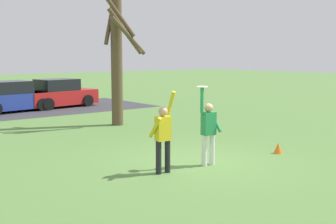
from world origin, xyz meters
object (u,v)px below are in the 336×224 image
Objects in this scene: bare_tree_tall at (117,54)px; field_cone_orange at (278,148)px; person_catcher at (209,129)px; parked_car_red at (59,94)px; parked_car_blue at (10,98)px; person_defender at (163,134)px; frisbee_disc at (202,87)px.

bare_tree_tall reaches higher than field_cone_orange.
person_catcher reaches higher than parked_car_red.
parked_car_red is at bearing -0.61° from parked_car_blue.
bare_tree_tall is at bearing 72.05° from person_defender.
parked_car_red is at bearing 80.92° from person_defender.
frisbee_disc is 0.06× the size of parked_car_red.
field_cone_orange is at bearing -0.59° from person_defender.
frisbee_disc is at bearing 0.00° from person_catcher.
person_catcher is at bearing -5.78° from frisbee_disc.
parked_car_red is (2.84, 0.33, 0.00)m from parked_car_blue.
person_catcher is 7.50× the size of frisbee_disc.
frisbee_disc reaches higher than field_cone_orange.
person_defender is 7.36× the size of frisbee_disc.
bare_tree_tall is at bearing -81.43° from parked_car_blue.
person_catcher is 1.02× the size of person_defender.
person_defender is at bearing -112.12° from parked_car_red.
person_defender is (-1.40, 0.14, -0.00)m from person_catcher.
parked_car_blue is at bearing -82.66° from person_catcher.
person_defender is at bearing -101.35° from parked_car_blue.
person_defender reaches higher than parked_car_red.
parked_car_blue is 0.78× the size of bare_tree_tall.
parked_car_blue is 14.93m from field_cone_orange.
field_cone_orange is (3.99, -0.45, -0.82)m from person_defender.
field_cone_orange is at bearing -85.76° from parked_car_blue.
frisbee_disc is (1.18, -0.12, 1.11)m from person_defender.
person_defender is at bearing 174.22° from frisbee_disc.
bare_tree_tall reaches higher than person_defender.
parked_car_red is 7.91m from bare_tree_tall.
parked_car_red is (2.45, 14.65, -0.25)m from person_catcher.
parked_car_blue is (1.01, 14.18, -0.25)m from person_defender.
frisbee_disc reaches higher than parked_car_red.
bare_tree_tall is (3.06, 6.96, 1.96)m from person_defender.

